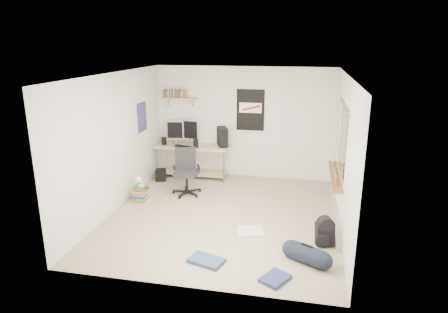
% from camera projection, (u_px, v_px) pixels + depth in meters
% --- Properties ---
extents(floor, '(4.00, 4.50, 0.01)m').
position_uv_depth(floor, '(223.00, 215.00, 7.22)').
color(floor, gray).
rests_on(floor, ground).
extents(ceiling, '(4.00, 4.50, 0.01)m').
position_uv_depth(ceiling, '(223.00, 74.00, 6.52)').
color(ceiling, white).
rests_on(ceiling, ground).
extents(back_wall, '(4.00, 0.01, 2.50)m').
position_uv_depth(back_wall, '(244.00, 123.00, 8.99)').
color(back_wall, silver).
rests_on(back_wall, ground).
extents(left_wall, '(0.01, 4.50, 2.50)m').
position_uv_depth(left_wall, '(116.00, 142.00, 7.26)').
color(left_wall, silver).
rests_on(left_wall, ground).
extents(right_wall, '(0.01, 4.50, 2.50)m').
position_uv_depth(right_wall, '(344.00, 155.00, 6.48)').
color(right_wall, silver).
rests_on(right_wall, ground).
extents(desk, '(1.80, 1.11, 0.76)m').
position_uv_depth(desk, '(194.00, 161.00, 9.22)').
color(desk, tan).
rests_on(desk, floor).
extents(monitor_left, '(0.39, 0.15, 0.42)m').
position_uv_depth(monitor_left, '(176.00, 134.00, 9.10)').
color(monitor_left, '#ADADB2').
rests_on(monitor_left, desk).
extents(monitor_right, '(0.42, 0.20, 0.45)m').
position_uv_depth(monitor_right, '(190.00, 134.00, 9.05)').
color(monitor_right, '#A5A4A9').
rests_on(monitor_right, desk).
extents(pc_tower, '(0.32, 0.44, 0.41)m').
position_uv_depth(pc_tower, '(222.00, 137.00, 8.91)').
color(pc_tower, black).
rests_on(pc_tower, desk).
extents(keyboard, '(0.40, 0.21, 0.02)m').
position_uv_depth(keyboard, '(182.00, 146.00, 8.88)').
color(keyboard, black).
rests_on(keyboard, desk).
extents(speaker_left, '(0.11, 0.11, 0.17)m').
position_uv_depth(speaker_left, '(164.00, 141.00, 9.03)').
color(speaker_left, black).
rests_on(speaker_left, desk).
extents(speaker_right, '(0.10, 0.10, 0.18)m').
position_uv_depth(speaker_right, '(196.00, 143.00, 8.79)').
color(speaker_right, black).
rests_on(speaker_right, desk).
extents(office_chair, '(0.80, 0.80, 0.95)m').
position_uv_depth(office_chair, '(187.00, 171.00, 8.06)').
color(office_chair, black).
rests_on(office_chair, floor).
extents(wall_shelf, '(0.80, 0.22, 0.24)m').
position_uv_depth(wall_shelf, '(180.00, 98.00, 9.01)').
color(wall_shelf, tan).
rests_on(wall_shelf, back_wall).
extents(poster_back_wall, '(0.62, 0.03, 0.92)m').
position_uv_depth(poster_back_wall, '(250.00, 110.00, 8.85)').
color(poster_back_wall, black).
rests_on(poster_back_wall, back_wall).
extents(poster_left_wall, '(0.02, 0.42, 0.60)m').
position_uv_depth(poster_left_wall, '(142.00, 117.00, 8.31)').
color(poster_left_wall, navy).
rests_on(poster_left_wall, left_wall).
extents(window, '(0.10, 1.50, 1.26)m').
position_uv_depth(window, '(340.00, 138.00, 6.71)').
color(window, brown).
rests_on(window, right_wall).
extents(baseboard_heater, '(0.08, 2.50, 0.18)m').
position_uv_depth(baseboard_heater, '(334.00, 213.00, 7.09)').
color(baseboard_heater, '#B7B2A8').
rests_on(baseboard_heater, floor).
extents(backpack, '(0.32, 0.28, 0.36)m').
position_uv_depth(backpack, '(325.00, 234.00, 6.09)').
color(backpack, black).
rests_on(backpack, floor).
extents(duffel_bag, '(0.36, 0.36, 0.52)m').
position_uv_depth(duffel_bag, '(307.00, 254.00, 5.62)').
color(duffel_bag, black).
rests_on(duffel_bag, floor).
extents(tshirt, '(0.51, 0.46, 0.04)m').
position_uv_depth(tshirt, '(251.00, 231.00, 6.57)').
color(tshirt, silver).
rests_on(tshirt, floor).
extents(jeans_a, '(0.56, 0.44, 0.05)m').
position_uv_depth(jeans_a, '(206.00, 260.00, 5.67)').
color(jeans_a, navy).
rests_on(jeans_a, floor).
extents(jeans_b, '(0.44, 0.48, 0.05)m').
position_uv_depth(jeans_b, '(275.00, 278.00, 5.25)').
color(jeans_b, navy).
rests_on(jeans_b, floor).
extents(book_stack, '(0.59, 0.54, 0.32)m').
position_uv_depth(book_stack, '(141.00, 194.00, 7.80)').
color(book_stack, brown).
rests_on(book_stack, floor).
extents(desk_lamp, '(0.20, 0.25, 0.22)m').
position_uv_depth(desk_lamp, '(141.00, 183.00, 7.72)').
color(desk_lamp, silver).
rests_on(desk_lamp, book_stack).
extents(subwoofer, '(0.27, 0.27, 0.25)m').
position_uv_depth(subwoofer, '(161.00, 175.00, 8.94)').
color(subwoofer, black).
rests_on(subwoofer, floor).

